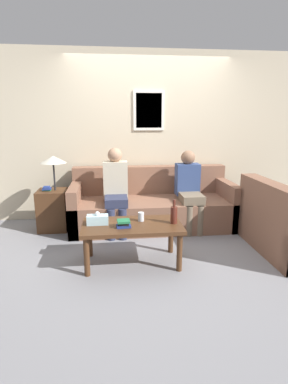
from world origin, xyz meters
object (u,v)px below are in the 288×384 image
(coffee_table, at_px, (132,230))
(drinking_glass, at_px, (141,217))
(wine_bottle, at_px, (174,214))
(person_right, at_px, (189,187))
(couch_main, at_px, (152,206))
(person_left, at_px, (116,188))

(coffee_table, distance_m, drinking_glass, 0.18)
(wine_bottle, relative_size, person_right, 0.24)
(couch_main, height_order, wine_bottle, couch_main)
(person_right, bearing_deg, couch_main, 162.32)
(drinking_glass, relative_size, person_right, 0.09)
(wine_bottle, relative_size, person_left, 0.23)
(couch_main, xyz_separation_m, wine_bottle, (0.07, -1.24, 0.27))
(wine_bottle, xyz_separation_m, drinking_glass, (-0.35, 0.12, -0.05))
(wine_bottle, bearing_deg, person_right, 67.27)
(couch_main, xyz_separation_m, person_left, (-0.54, -0.20, 0.34))
(person_right, bearing_deg, drinking_glass, -129.85)
(coffee_table, bearing_deg, wine_bottle, -2.58)
(coffee_table, xyz_separation_m, wine_bottle, (0.46, -0.02, 0.17))
(couch_main, height_order, drinking_glass, couch_main)
(drinking_glass, height_order, person_left, person_left)
(couch_main, height_order, person_right, person_right)
(couch_main, bearing_deg, person_right, -17.68)
(couch_main, relative_size, person_right, 2.11)
(couch_main, bearing_deg, drinking_glass, -104.16)
(coffee_table, xyz_separation_m, person_right, (0.91, 1.05, 0.22))
(drinking_glass, xyz_separation_m, person_left, (-0.26, 0.92, 0.13))
(couch_main, distance_m, wine_bottle, 1.27)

